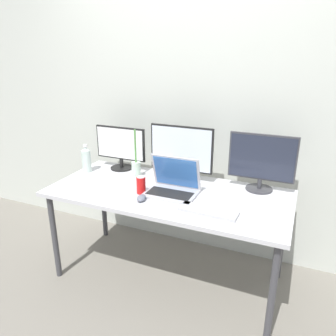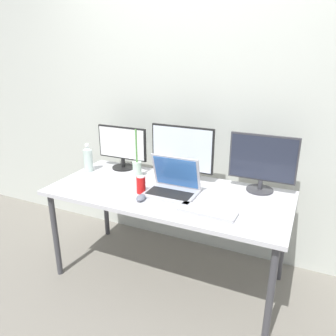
{
  "view_description": "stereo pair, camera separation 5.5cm",
  "coord_description": "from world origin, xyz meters",
  "px_view_note": "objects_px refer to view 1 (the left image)",
  "views": [
    {
      "loc": [
        0.85,
        -2.0,
        1.71
      ],
      "look_at": [
        0.0,
        0.0,
        0.92
      ],
      "focal_mm": 35.0,
      "sensor_mm": 36.0,
      "label": 1
    },
    {
      "loc": [
        0.91,
        -1.98,
        1.71
      ],
      "look_at": [
        0.0,
        0.0,
        0.92
      ],
      "focal_mm": 35.0,
      "sensor_mm": 36.0,
      "label": 2
    }
  ],
  "objects_px": {
    "work_desk": "(168,199)",
    "keyboard_main": "(209,211)",
    "monitor_center": "(181,152)",
    "monitor_right": "(262,161)",
    "soda_can_near_keyboard": "(141,185)",
    "mouse_by_keyboard": "(141,198)",
    "bamboo_vase": "(136,168)",
    "laptop_silver": "(173,185)",
    "monitor_left": "(121,147)",
    "water_bottle": "(86,159)"
  },
  "relations": [
    {
      "from": "monitor_left",
      "to": "bamboo_vase",
      "type": "relative_size",
      "value": 1.16
    },
    {
      "from": "soda_can_near_keyboard",
      "to": "bamboo_vase",
      "type": "height_order",
      "value": "bamboo_vase"
    },
    {
      "from": "monitor_right",
      "to": "laptop_silver",
      "type": "bearing_deg",
      "value": -151.06
    },
    {
      "from": "work_desk",
      "to": "keyboard_main",
      "type": "height_order",
      "value": "keyboard_main"
    },
    {
      "from": "work_desk",
      "to": "monitor_center",
      "type": "relative_size",
      "value": 3.45
    },
    {
      "from": "monitor_left",
      "to": "laptop_silver",
      "type": "height_order",
      "value": "monitor_left"
    },
    {
      "from": "work_desk",
      "to": "monitor_center",
      "type": "height_order",
      "value": "monitor_center"
    },
    {
      "from": "monitor_center",
      "to": "laptop_silver",
      "type": "distance_m",
      "value": 0.33
    },
    {
      "from": "work_desk",
      "to": "laptop_silver",
      "type": "relative_size",
      "value": 4.84
    },
    {
      "from": "monitor_right",
      "to": "soda_can_near_keyboard",
      "type": "bearing_deg",
      "value": -152.9
    },
    {
      "from": "monitor_right",
      "to": "keyboard_main",
      "type": "bearing_deg",
      "value": -115.6
    },
    {
      "from": "monitor_center",
      "to": "bamboo_vase",
      "type": "bearing_deg",
      "value": -164.81
    },
    {
      "from": "work_desk",
      "to": "soda_can_near_keyboard",
      "type": "height_order",
      "value": "soda_can_near_keyboard"
    },
    {
      "from": "mouse_by_keyboard",
      "to": "soda_can_near_keyboard",
      "type": "bearing_deg",
      "value": 108.45
    },
    {
      "from": "monitor_left",
      "to": "monitor_right",
      "type": "relative_size",
      "value": 0.96
    },
    {
      "from": "mouse_by_keyboard",
      "to": "monitor_center",
      "type": "bearing_deg",
      "value": 67.91
    },
    {
      "from": "monitor_right",
      "to": "mouse_by_keyboard",
      "type": "bearing_deg",
      "value": -144.61
    },
    {
      "from": "keyboard_main",
      "to": "bamboo_vase",
      "type": "distance_m",
      "value": 0.81
    },
    {
      "from": "keyboard_main",
      "to": "laptop_silver",
      "type": "bearing_deg",
      "value": 152.21
    },
    {
      "from": "monitor_right",
      "to": "bamboo_vase",
      "type": "relative_size",
      "value": 1.21
    },
    {
      "from": "laptop_silver",
      "to": "soda_can_near_keyboard",
      "type": "relative_size",
      "value": 2.84
    },
    {
      "from": "monitor_left",
      "to": "keyboard_main",
      "type": "distance_m",
      "value": 1.07
    },
    {
      "from": "laptop_silver",
      "to": "bamboo_vase",
      "type": "relative_size",
      "value": 0.92
    },
    {
      "from": "work_desk",
      "to": "bamboo_vase",
      "type": "bearing_deg",
      "value": 154.67
    },
    {
      "from": "work_desk",
      "to": "mouse_by_keyboard",
      "type": "relative_size",
      "value": 17.93
    },
    {
      "from": "monitor_center",
      "to": "bamboo_vase",
      "type": "relative_size",
      "value": 1.29
    },
    {
      "from": "laptop_silver",
      "to": "mouse_by_keyboard",
      "type": "xyz_separation_m",
      "value": [
        -0.15,
        -0.2,
        -0.04
      ]
    },
    {
      "from": "work_desk",
      "to": "mouse_by_keyboard",
      "type": "bearing_deg",
      "value": -116.39
    },
    {
      "from": "work_desk",
      "to": "monitor_right",
      "type": "relative_size",
      "value": 3.67
    },
    {
      "from": "monitor_right",
      "to": "soda_can_near_keyboard",
      "type": "height_order",
      "value": "monitor_right"
    },
    {
      "from": "monitor_left",
      "to": "monitor_center",
      "type": "xyz_separation_m",
      "value": [
        0.56,
        -0.03,
        0.03
      ]
    },
    {
      "from": "work_desk",
      "to": "monitor_left",
      "type": "height_order",
      "value": "monitor_left"
    },
    {
      "from": "monitor_center",
      "to": "bamboo_vase",
      "type": "height_order",
      "value": "monitor_center"
    },
    {
      "from": "work_desk",
      "to": "monitor_right",
      "type": "distance_m",
      "value": 0.73
    },
    {
      "from": "monitor_left",
      "to": "monitor_center",
      "type": "relative_size",
      "value": 0.9
    },
    {
      "from": "laptop_silver",
      "to": "monitor_center",
      "type": "bearing_deg",
      "value": 99.29
    },
    {
      "from": "work_desk",
      "to": "laptop_silver",
      "type": "distance_m",
      "value": 0.13
    },
    {
      "from": "work_desk",
      "to": "water_bottle",
      "type": "relative_size",
      "value": 7.33
    },
    {
      "from": "water_bottle",
      "to": "bamboo_vase",
      "type": "bearing_deg",
      "value": 7.52
    },
    {
      "from": "monitor_left",
      "to": "keyboard_main",
      "type": "bearing_deg",
      "value": -28.05
    },
    {
      "from": "soda_can_near_keyboard",
      "to": "laptop_silver",
      "type": "bearing_deg",
      "value": 21.92
    },
    {
      "from": "monitor_center",
      "to": "keyboard_main",
      "type": "relative_size",
      "value": 1.36
    },
    {
      "from": "laptop_silver",
      "to": "mouse_by_keyboard",
      "type": "relative_size",
      "value": 3.7
    },
    {
      "from": "mouse_by_keyboard",
      "to": "soda_can_near_keyboard",
      "type": "height_order",
      "value": "soda_can_near_keyboard"
    },
    {
      "from": "keyboard_main",
      "to": "soda_can_near_keyboard",
      "type": "xyz_separation_m",
      "value": [
        -0.53,
        0.1,
        0.05
      ]
    },
    {
      "from": "keyboard_main",
      "to": "water_bottle",
      "type": "xyz_separation_m",
      "value": [
        -1.15,
        0.31,
        0.1
      ]
    },
    {
      "from": "monitor_left",
      "to": "keyboard_main",
      "type": "xyz_separation_m",
      "value": [
        0.93,
        -0.49,
        -0.19
      ]
    },
    {
      "from": "water_bottle",
      "to": "monitor_center",
      "type": "bearing_deg",
      "value": 10.98
    },
    {
      "from": "monitor_center",
      "to": "monitor_right",
      "type": "relative_size",
      "value": 1.07
    },
    {
      "from": "laptop_silver",
      "to": "mouse_by_keyboard",
      "type": "height_order",
      "value": "laptop_silver"
    }
  ]
}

